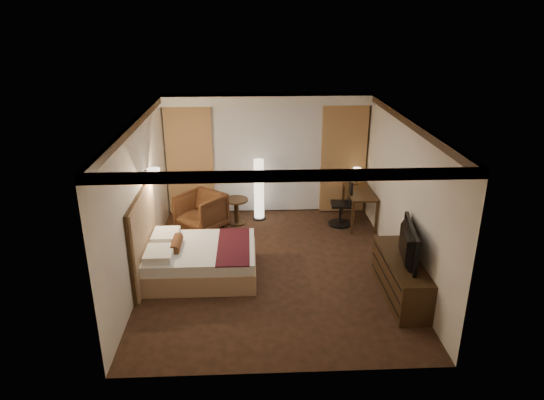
{
  "coord_description": "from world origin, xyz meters",
  "views": [
    {
      "loc": [
        -0.38,
        -7.71,
        4.31
      ],
      "look_at": [
        0.0,
        0.4,
        1.15
      ],
      "focal_mm": 32.0,
      "sensor_mm": 36.0,
      "label": 1
    }
  ],
  "objects_px": {
    "armchair": "(201,210)",
    "desk": "(359,207)",
    "dresser": "(401,278)",
    "floor_lamp": "(259,190)",
    "television": "(403,240)",
    "side_table": "(237,211)",
    "bed": "(202,261)",
    "office_chair": "(341,203)"
  },
  "relations": [
    {
      "from": "dresser",
      "to": "television",
      "type": "bearing_deg",
      "value": 180.0
    },
    {
      "from": "side_table",
      "to": "office_chair",
      "type": "bearing_deg",
      "value": -4.56
    },
    {
      "from": "television",
      "to": "desk",
      "type": "bearing_deg",
      "value": 9.19
    },
    {
      "from": "desk",
      "to": "television",
      "type": "xyz_separation_m",
      "value": [
        0.02,
        -2.9,
        0.62
      ]
    },
    {
      "from": "dresser",
      "to": "desk",
      "type": "bearing_deg",
      "value": 90.99
    },
    {
      "from": "side_table",
      "to": "television",
      "type": "height_order",
      "value": "television"
    },
    {
      "from": "bed",
      "to": "office_chair",
      "type": "bearing_deg",
      "value": 35.87
    },
    {
      "from": "side_table",
      "to": "office_chair",
      "type": "xyz_separation_m",
      "value": [
        2.23,
        -0.18,
        0.23
      ]
    },
    {
      "from": "desk",
      "to": "dresser",
      "type": "height_order",
      "value": "desk"
    },
    {
      "from": "desk",
      "to": "side_table",
      "type": "bearing_deg",
      "value": 177.23
    },
    {
      "from": "armchair",
      "to": "desk",
      "type": "distance_m",
      "value": 3.39
    },
    {
      "from": "bed",
      "to": "television",
      "type": "relative_size",
      "value": 1.64
    },
    {
      "from": "bed",
      "to": "office_chair",
      "type": "relative_size",
      "value": 1.83
    },
    {
      "from": "side_table",
      "to": "office_chair",
      "type": "distance_m",
      "value": 2.25
    },
    {
      "from": "desk",
      "to": "office_chair",
      "type": "distance_m",
      "value": 0.44
    },
    {
      "from": "bed",
      "to": "dresser",
      "type": "height_order",
      "value": "dresser"
    },
    {
      "from": "floor_lamp",
      "to": "television",
      "type": "height_order",
      "value": "floor_lamp"
    },
    {
      "from": "bed",
      "to": "side_table",
      "type": "distance_m",
      "value": 2.27
    },
    {
      "from": "side_table",
      "to": "television",
      "type": "relative_size",
      "value": 0.5
    },
    {
      "from": "floor_lamp",
      "to": "desk",
      "type": "relative_size",
      "value": 1.2
    },
    {
      "from": "floor_lamp",
      "to": "side_table",
      "type": "bearing_deg",
      "value": -154.72
    },
    {
      "from": "armchair",
      "to": "desk",
      "type": "bearing_deg",
      "value": 42.09
    },
    {
      "from": "side_table",
      "to": "desk",
      "type": "relative_size",
      "value": 0.49
    },
    {
      "from": "bed",
      "to": "desk",
      "type": "height_order",
      "value": "desk"
    },
    {
      "from": "side_table",
      "to": "armchair",
      "type": "bearing_deg",
      "value": -161.32
    },
    {
      "from": "dresser",
      "to": "television",
      "type": "height_order",
      "value": "television"
    },
    {
      "from": "office_chair",
      "to": "dresser",
      "type": "height_order",
      "value": "office_chair"
    },
    {
      "from": "desk",
      "to": "television",
      "type": "height_order",
      "value": "television"
    },
    {
      "from": "floor_lamp",
      "to": "desk",
      "type": "bearing_deg",
      "value": -9.55
    },
    {
      "from": "bed",
      "to": "floor_lamp",
      "type": "relative_size",
      "value": 1.36
    },
    {
      "from": "desk",
      "to": "office_chair",
      "type": "height_order",
      "value": "office_chair"
    },
    {
      "from": "desk",
      "to": "floor_lamp",
      "type": "bearing_deg",
      "value": 170.45
    },
    {
      "from": "office_chair",
      "to": "television",
      "type": "bearing_deg",
      "value": -76.45
    },
    {
      "from": "floor_lamp",
      "to": "desk",
      "type": "xyz_separation_m",
      "value": [
        2.15,
        -0.36,
        -0.32
      ]
    },
    {
      "from": "bed",
      "to": "armchair",
      "type": "distance_m",
      "value": 1.96
    },
    {
      "from": "bed",
      "to": "desk",
      "type": "relative_size",
      "value": 1.62
    },
    {
      "from": "armchair",
      "to": "side_table",
      "type": "distance_m",
      "value": 0.8
    },
    {
      "from": "dresser",
      "to": "armchair",
      "type": "bearing_deg",
      "value": 141.03
    },
    {
      "from": "side_table",
      "to": "office_chair",
      "type": "height_order",
      "value": "office_chair"
    },
    {
      "from": "office_chair",
      "to": "side_table",
      "type": "bearing_deg",
      "value": -179.58
    },
    {
      "from": "bed",
      "to": "armchair",
      "type": "xyz_separation_m",
      "value": [
        -0.18,
        1.95,
        0.16
      ]
    },
    {
      "from": "armchair",
      "to": "television",
      "type": "bearing_deg",
      "value": 0.81
    }
  ]
}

